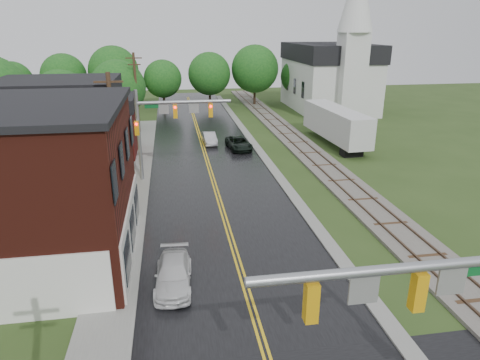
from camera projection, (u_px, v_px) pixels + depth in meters
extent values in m
cube|color=black|center=(209.00, 166.00, 37.96)|extent=(10.00, 90.00, 0.02)
cube|color=gray|center=(257.00, 148.00, 43.42)|extent=(0.80, 70.00, 0.12)
cube|color=gray|center=(133.00, 190.00, 32.38)|extent=(2.40, 50.00, 0.12)
cube|color=silver|center=(132.00, 229.00, 22.70)|extent=(0.10, 9.50, 3.00)
cube|color=tan|center=(64.00, 148.00, 31.50)|extent=(8.00, 7.00, 6.40)
cube|color=#3F0F0C|center=(98.00, 133.00, 40.36)|extent=(7.00, 6.00, 4.40)
cube|color=silver|center=(328.00, 85.00, 63.03)|extent=(10.00, 16.00, 7.00)
cube|color=black|center=(330.00, 52.00, 61.44)|extent=(10.40, 16.40, 2.40)
cube|color=silver|center=(351.00, 78.00, 54.92)|extent=(3.20, 3.20, 11.00)
cube|color=#59544C|center=(301.00, 145.00, 44.08)|extent=(3.20, 80.00, 0.20)
cube|color=#4C3828|center=(294.00, 144.00, 43.93)|extent=(0.10, 80.00, 0.12)
cube|color=#4C3828|center=(308.00, 144.00, 44.14)|extent=(0.10, 80.00, 0.12)
cylinder|color=gray|center=(394.00, 269.00, 10.15)|extent=(7.20, 0.26, 0.26)
cube|color=orange|center=(418.00, 291.00, 10.50)|extent=(0.32, 0.30, 1.05)
cube|color=orange|center=(311.00, 302.00, 10.09)|extent=(0.32, 0.30, 1.05)
cube|color=gray|center=(451.00, 281.00, 10.56)|extent=(0.75, 0.06, 0.75)
cube|color=gray|center=(364.00, 290.00, 10.21)|extent=(0.75, 0.06, 0.75)
cube|color=#0C5926|center=(480.00, 270.00, 10.59)|extent=(1.40, 0.04, 0.30)
cylinder|color=gray|center=(139.00, 137.00, 33.11)|extent=(0.28, 0.28, 7.20)
cylinder|color=gray|center=(184.00, 102.00, 32.78)|extent=(7.20, 0.26, 0.26)
cube|color=orange|center=(175.00, 111.00, 32.91)|extent=(0.32, 0.30, 1.05)
cube|color=orange|center=(211.00, 110.00, 33.32)|extent=(0.32, 0.30, 1.05)
cube|color=gray|center=(164.00, 109.00, 32.71)|extent=(0.75, 0.06, 0.75)
cube|color=gray|center=(194.00, 108.00, 33.06)|extent=(0.75, 0.06, 0.75)
cube|color=#0C5926|center=(154.00, 106.00, 32.52)|extent=(1.40, 0.04, 0.30)
sphere|color=#FF0C0C|center=(175.00, 107.00, 32.63)|extent=(0.20, 0.20, 0.20)
cylinder|color=#382616|center=(115.00, 142.00, 27.98)|extent=(0.28, 0.28, 9.00)
cube|color=#382616|center=(108.00, 82.00, 26.67)|extent=(1.80, 0.12, 0.12)
cube|color=#382616|center=(110.00, 93.00, 26.90)|extent=(1.40, 0.12, 0.12)
cylinder|color=#382616|center=(137.00, 94.00, 48.42)|extent=(0.28, 0.28, 9.00)
cube|color=#382616|center=(134.00, 58.00, 47.11)|extent=(1.80, 0.12, 0.12)
cube|color=#382616|center=(134.00, 65.00, 47.34)|extent=(1.40, 0.12, 0.12)
cylinder|color=black|center=(66.00, 131.00, 44.68)|extent=(0.36, 0.36, 2.70)
sphere|color=#154918|center=(62.00, 100.00, 43.57)|extent=(6.00, 6.00, 6.00)
sphere|color=#154918|center=(68.00, 105.00, 43.47)|extent=(4.20, 4.20, 4.20)
cylinder|color=black|center=(121.00, 118.00, 50.98)|extent=(0.36, 0.36, 2.88)
sphere|color=#154918|center=(118.00, 88.00, 49.80)|extent=(6.40, 6.40, 6.40)
sphere|color=#154918|center=(123.00, 93.00, 49.70)|extent=(4.48, 4.48, 4.48)
imported|color=black|center=(239.00, 143.00, 42.88)|extent=(2.44, 4.59, 1.23)
imported|color=#ACACB0|center=(210.00, 138.00, 44.89)|extent=(1.45, 3.66, 1.18)
imported|color=silver|center=(173.00, 274.00, 20.20)|extent=(1.91, 4.22, 1.20)
cube|color=black|center=(351.00, 152.00, 40.73)|extent=(1.99, 1.30, 0.80)
cylinder|color=gray|center=(325.00, 134.00, 47.63)|extent=(0.16, 0.16, 0.80)
cube|color=silver|center=(336.00, 123.00, 44.23)|extent=(3.19, 11.99, 2.97)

